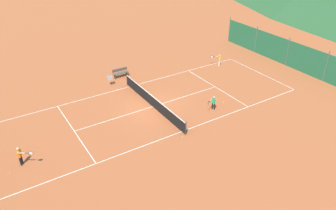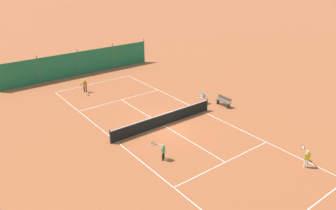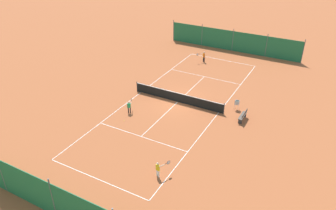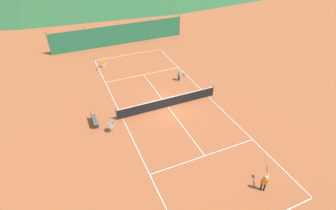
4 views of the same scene
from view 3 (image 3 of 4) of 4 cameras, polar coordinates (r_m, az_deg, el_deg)
ground_plane at (r=30.91m, az=1.71°, el=0.56°), size 600.00×600.00×0.00m
court_line_markings at (r=30.91m, az=1.71°, el=0.56°), size 8.25×23.85×0.01m
tennis_net at (r=30.67m, az=1.72°, el=1.37°), size 9.18×0.08×1.06m
windscreen_fence_far at (r=20.28m, az=-19.37°, el=-15.37°), size 17.28×0.08×2.90m
windscreen_fence_near at (r=43.63m, az=11.21°, el=10.89°), size 17.28×0.08×2.90m
player_near_service at (r=22.13m, az=-1.67°, el=-10.94°), size 0.74×0.87×1.17m
player_far_service at (r=29.10m, az=-6.76°, el=-0.16°), size 0.48×0.98×1.14m
player_near_baseline at (r=39.69m, az=6.23°, el=8.48°), size 0.88×0.86×1.28m
tennis_ball_alley_left at (r=28.26m, az=-7.66°, el=-2.73°), size 0.07×0.07×0.07m
tennis_ball_far_corner at (r=33.26m, az=-5.24°, el=2.76°), size 0.07×0.07×0.07m
tennis_ball_by_net_right at (r=40.81m, az=6.00°, el=8.03°), size 0.07×0.07×0.07m
ball_hopper at (r=30.02m, az=11.92°, el=0.34°), size 0.36×0.36×0.89m
courtside_bench at (r=28.64m, az=12.93°, el=-1.82°), size 0.36×1.50×0.84m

